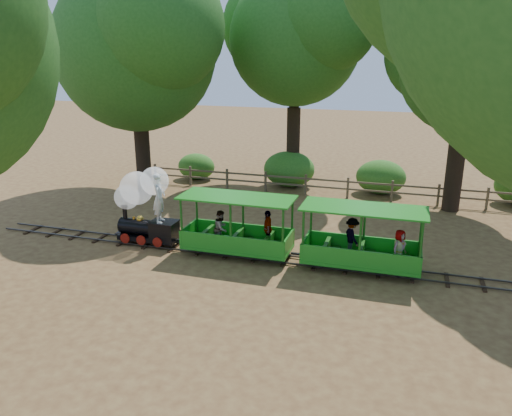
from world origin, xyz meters
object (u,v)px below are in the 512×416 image
(carriage_front, at_px, (239,233))
(carriage_rear, at_px, (363,246))
(fence, at_px, (327,185))
(locomotive, at_px, (143,200))

(carriage_front, distance_m, carriage_rear, 4.09)
(carriage_rear, bearing_deg, carriage_front, -179.24)
(fence, bearing_deg, carriage_rear, -72.76)
(carriage_front, relative_size, fence, 0.21)
(carriage_rear, bearing_deg, locomotive, 179.85)
(locomotive, distance_m, fence, 9.53)
(carriage_rear, xyz_separation_m, fence, (-2.47, 7.96, -0.23))
(locomotive, bearing_deg, fence, 56.91)
(locomotive, height_order, carriage_front, locomotive)
(locomotive, relative_size, carriage_rear, 0.76)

